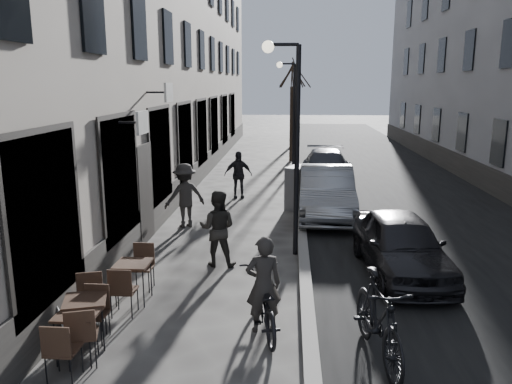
# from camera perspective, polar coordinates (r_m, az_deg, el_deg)

# --- Properties ---
(road) EXTENTS (7.30, 60.00, 0.00)m
(road) POSITION_cam_1_polar(r_m,az_deg,el_deg) (22.53, 14.11, 1.41)
(road) COLOR black
(road) RESTS_ON ground
(kerb) EXTENTS (0.25, 60.00, 0.12)m
(kerb) POSITION_cam_1_polar(r_m,az_deg,el_deg) (22.16, 4.79, 1.72)
(kerb) COLOR gray
(kerb) RESTS_ON ground
(streetlamp_near) EXTENTS (0.90, 0.28, 5.09)m
(streetlamp_near) POSITION_cam_1_polar(r_m,az_deg,el_deg) (11.82, 3.92, 7.55)
(streetlamp_near) COLOR black
(streetlamp_near) RESTS_ON ground
(streetlamp_far) EXTENTS (0.90, 0.28, 5.09)m
(streetlamp_far) POSITION_cam_1_polar(r_m,az_deg,el_deg) (23.80, 3.96, 9.99)
(streetlamp_far) COLOR black
(streetlamp_far) RESTS_ON ground
(tree_near) EXTENTS (2.40, 2.40, 5.70)m
(tree_near) POSITION_cam_1_polar(r_m,az_deg,el_deg) (26.78, 4.17, 13.47)
(tree_near) COLOR black
(tree_near) RESTS_ON ground
(tree_far) EXTENTS (2.40, 2.40, 5.70)m
(tree_far) POSITION_cam_1_polar(r_m,az_deg,el_deg) (32.78, 4.14, 13.27)
(tree_far) COLOR black
(tree_far) RESTS_ON ground
(bistro_set_a) EXTENTS (0.63, 1.53, 0.90)m
(bistro_set_a) POSITION_cam_1_polar(r_m,az_deg,el_deg) (8.32, -19.52, -14.69)
(bistro_set_a) COLOR black
(bistro_set_a) RESTS_ON ground
(bistro_set_b) EXTENTS (0.88, 1.64, 0.94)m
(bistro_set_b) POSITION_cam_1_polar(r_m,az_deg,el_deg) (8.68, -18.83, -13.34)
(bistro_set_b) COLOR black
(bistro_set_b) RESTS_ON ground
(bistro_set_c) EXTENTS (0.65, 1.58, 0.93)m
(bistro_set_c) POSITION_cam_1_polar(r_m,az_deg,el_deg) (10.02, -13.83, -9.50)
(bistro_set_c) COLOR black
(bistro_set_c) RESTS_ON ground
(sign_board) EXTENTS (0.51, 0.63, 0.99)m
(sign_board) POSITION_cam_1_polar(r_m,az_deg,el_deg) (9.29, -21.41, -12.36)
(sign_board) COLOR black
(sign_board) RESTS_ON ground
(utility_cabinet) EXTENTS (0.87, 1.09, 1.44)m
(utility_cabinet) POSITION_cam_1_polar(r_m,az_deg,el_deg) (16.70, 4.75, 0.50)
(utility_cabinet) COLOR #5F5F62
(utility_cabinet) RESTS_ON ground
(bicycle) EXTENTS (1.09, 2.05, 1.03)m
(bicycle) POSITION_cam_1_polar(r_m,az_deg,el_deg) (8.65, 0.85, -12.51)
(bicycle) COLOR black
(bicycle) RESTS_ON ground
(cyclist_rider) EXTENTS (0.69, 0.53, 1.68)m
(cyclist_rider) POSITION_cam_1_polar(r_m,az_deg,el_deg) (8.52, 0.86, -10.52)
(cyclist_rider) COLOR #282623
(cyclist_rider) RESTS_ON ground
(pedestrian_near) EXTENTS (0.90, 0.72, 1.77)m
(pedestrian_near) POSITION_cam_1_polar(r_m,az_deg,el_deg) (11.50, -4.41, -4.16)
(pedestrian_near) COLOR #282622
(pedestrian_near) RESTS_ON ground
(pedestrian_mid) EXTENTS (1.40, 1.23, 1.88)m
(pedestrian_mid) POSITION_cam_1_polar(r_m,az_deg,el_deg) (14.65, -8.13, -0.40)
(pedestrian_mid) COLOR #2E2B28
(pedestrian_mid) RESTS_ON ground
(pedestrian_far) EXTENTS (1.07, 0.59, 1.72)m
(pedestrian_far) POSITION_cam_1_polar(r_m,az_deg,el_deg) (18.24, -2.05, 2.00)
(pedestrian_far) COLOR black
(pedestrian_far) RESTS_ON ground
(car_near) EXTENTS (1.86, 4.08, 1.36)m
(car_near) POSITION_cam_1_polar(r_m,az_deg,el_deg) (11.46, 16.24, -5.78)
(car_near) COLOR black
(car_near) RESTS_ON ground
(car_mid) EXTENTS (1.79, 4.76, 1.55)m
(car_mid) POSITION_cam_1_polar(r_m,az_deg,el_deg) (15.88, 8.04, 0.00)
(car_mid) COLOR gray
(car_mid) RESTS_ON ground
(car_far) EXTENTS (2.13, 4.85, 1.39)m
(car_far) POSITION_cam_1_polar(r_m,az_deg,el_deg) (21.06, 8.01, 2.83)
(car_far) COLOR #31323A
(car_far) RESTS_ON ground
(moped) EXTENTS (0.94, 2.29, 1.33)m
(moped) POSITION_cam_1_polar(r_m,az_deg,el_deg) (7.97, 13.81, -13.94)
(moped) COLOR black
(moped) RESTS_ON ground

